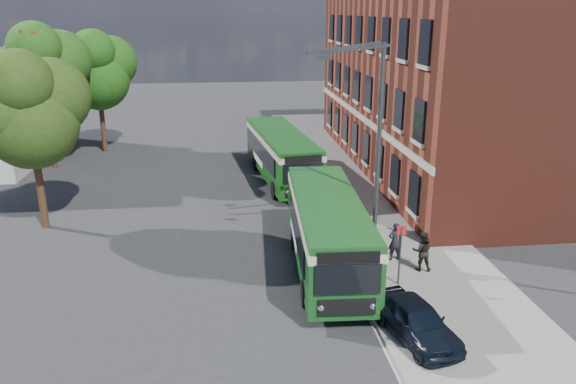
{
  "coord_description": "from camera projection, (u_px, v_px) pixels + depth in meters",
  "views": [
    {
      "loc": [
        -0.86,
        -22.88,
        10.17
      ],
      "look_at": [
        2.01,
        1.31,
        2.2
      ],
      "focal_mm": 35.0,
      "sensor_mm": 36.0,
      "label": 1
    }
  ],
  "objects": [
    {
      "name": "pedestrian_b",
      "position": [
        422.0,
        251.0,
        22.37
      ],
      "size": [
        0.92,
        0.78,
        1.65
      ],
      "primitive_type": "imported",
      "rotation": [
        0.0,
        0.0,
        2.93
      ],
      "color": "black",
      "rests_on": "pavement"
    },
    {
      "name": "parked_car",
      "position": [
        416.0,
        320.0,
        17.76
      ],
      "size": [
        2.37,
        4.0,
        1.27
      ],
      "primitive_type": "imported",
      "rotation": [
        0.0,
        0.0,
        0.24
      ],
      "color": "black",
      "rests_on": "pavement"
    },
    {
      "name": "pedestrian_a",
      "position": [
        395.0,
        241.0,
        23.3
      ],
      "size": [
        0.64,
        0.46,
        1.64
      ],
      "primitive_type": "imported",
      "rotation": [
        0.0,
        0.0,
        3.25
      ],
      "color": "black",
      "rests_on": "pavement"
    },
    {
      "name": "bus_stop_sign",
      "position": [
        400.0,
        251.0,
        21.05
      ],
      "size": [
        0.35,
        0.08,
        2.52
      ],
      "color": "#3E4044",
      "rests_on": "ground"
    },
    {
      "name": "pavement",
      "position": [
        358.0,
        188.0,
        33.17
      ],
      "size": [
        6.0,
        48.0,
        0.15
      ],
      "primitive_type": "cube",
      "color": "gray",
      "rests_on": "ground"
    },
    {
      "name": "ground",
      "position": [
        247.0,
        250.0,
        24.86
      ],
      "size": [
        120.0,
        120.0,
        0.0
      ],
      "primitive_type": "plane",
      "color": "#2C2C2F",
      "rests_on": "ground"
    },
    {
      "name": "tree_right",
      "position": [
        98.0,
        69.0,
        40.23
      ],
      "size": [
        5.27,
        5.01,
        8.89
      ],
      "color": "#3C2415",
      "rests_on": "ground"
    },
    {
      "name": "brick_office",
      "position": [
        456.0,
        62.0,
        35.58
      ],
      "size": [
        12.1,
        26.0,
        14.2
      ],
      "color": "maroon",
      "rests_on": "ground"
    },
    {
      "name": "bus_rear",
      "position": [
        281.0,
        151.0,
        34.48
      ],
      "size": [
        3.75,
        11.0,
        3.02
      ],
      "color": "#134D14",
      "rests_on": "ground"
    },
    {
      "name": "flagpole",
      "position": [
        30.0,
        99.0,
        34.2
      ],
      "size": [
        0.95,
        0.1,
        9.0
      ],
      "color": "#3E4044",
      "rests_on": "ground"
    },
    {
      "name": "tree_left",
      "position": [
        30.0,
        109.0,
        25.67
      ],
      "size": [
        5.08,
        4.83,
        8.58
      ],
      "color": "#3C2415",
      "rests_on": "ground"
    },
    {
      "name": "street_lamp",
      "position": [
        369.0,
        153.0,
        22.02
      ],
      "size": [
        2.96,
        2.38,
        9.0
      ],
      "color": "#3E4044",
      "rests_on": "ground"
    },
    {
      "name": "bus_front",
      "position": [
        328.0,
        227.0,
        22.55
      ],
      "size": [
        3.07,
        9.97,
        3.02
      ],
      "color": "#17501D",
      "rests_on": "ground"
    },
    {
      "name": "kerb_line",
      "position": [
        307.0,
        191.0,
        32.85
      ],
      "size": [
        0.12,
        48.0,
        0.01
      ],
      "primitive_type": "cube",
      "color": "beige",
      "rests_on": "ground"
    },
    {
      "name": "tree_mid",
      "position": [
        43.0,
        70.0,
        35.79
      ],
      "size": [
        5.63,
        5.35,
        9.51
      ],
      "color": "#3C2415",
      "rests_on": "ground"
    }
  ]
}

